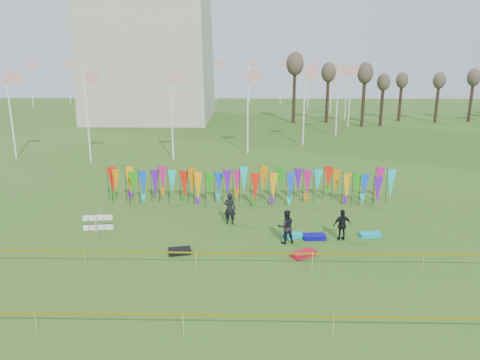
{
  "coord_description": "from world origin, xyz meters",
  "views": [
    {
      "loc": [
        0.28,
        -20.51,
        9.41
      ],
      "look_at": [
        -0.32,
        6.0,
        2.17
      ],
      "focal_mm": 35.0,
      "sensor_mm": 36.0,
      "label": 1
    }
  ],
  "objects_px": {
    "kite_bag_turquoise": "(293,236)",
    "kite_bag_blue": "(314,237)",
    "kite_bag_red": "(304,254)",
    "kite_bag_teal": "(370,235)",
    "kite_bag_black": "(180,251)",
    "person_right": "(342,225)",
    "person_mid": "(286,227)",
    "person_left": "(230,209)",
    "box_kite": "(98,223)"
  },
  "relations": [
    {
      "from": "box_kite",
      "to": "kite_bag_blue",
      "type": "bearing_deg",
      "value": -4.62
    },
    {
      "from": "person_left",
      "to": "kite_bag_blue",
      "type": "distance_m",
      "value": 5.04
    },
    {
      "from": "box_kite",
      "to": "person_right",
      "type": "distance_m",
      "value": 13.12
    },
    {
      "from": "kite_bag_turquoise",
      "to": "person_right",
      "type": "bearing_deg",
      "value": -5.93
    },
    {
      "from": "box_kite",
      "to": "kite_bag_red",
      "type": "distance_m",
      "value": 11.33
    },
    {
      "from": "person_right",
      "to": "kite_bag_red",
      "type": "relative_size",
      "value": 1.35
    },
    {
      "from": "person_mid",
      "to": "kite_bag_teal",
      "type": "relative_size",
      "value": 1.58
    },
    {
      "from": "person_right",
      "to": "kite_bag_red",
      "type": "height_order",
      "value": "person_right"
    },
    {
      "from": "kite_bag_red",
      "to": "kite_bag_teal",
      "type": "height_order",
      "value": "kite_bag_red"
    },
    {
      "from": "kite_bag_turquoise",
      "to": "box_kite",
      "type": "bearing_deg",
      "value": 175.75
    },
    {
      "from": "kite_bag_red",
      "to": "kite_bag_teal",
      "type": "relative_size",
      "value": 1.09
    },
    {
      "from": "person_mid",
      "to": "kite_bag_black",
      "type": "bearing_deg",
      "value": 2.07
    },
    {
      "from": "kite_bag_red",
      "to": "kite_bag_teal",
      "type": "distance_m",
      "value": 4.55
    },
    {
      "from": "person_right",
      "to": "person_left",
      "type": "bearing_deg",
      "value": -31.34
    },
    {
      "from": "kite_bag_turquoise",
      "to": "kite_bag_teal",
      "type": "bearing_deg",
      "value": 2.81
    },
    {
      "from": "person_left",
      "to": "kite_bag_turquoise",
      "type": "bearing_deg",
      "value": 159.69
    },
    {
      "from": "kite_bag_turquoise",
      "to": "kite_bag_blue",
      "type": "distance_m",
      "value": 1.12
    },
    {
      "from": "kite_bag_black",
      "to": "kite_bag_red",
      "type": "bearing_deg",
      "value": -1.64
    },
    {
      "from": "person_left",
      "to": "person_mid",
      "type": "distance_m",
      "value": 4.0
    },
    {
      "from": "person_left",
      "to": "kite_bag_turquoise",
      "type": "relative_size",
      "value": 1.69
    },
    {
      "from": "kite_bag_blue",
      "to": "person_right",
      "type": "bearing_deg",
      "value": -4.18
    },
    {
      "from": "person_left",
      "to": "kite_bag_teal",
      "type": "distance_m",
      "value": 7.75
    },
    {
      "from": "box_kite",
      "to": "person_mid",
      "type": "bearing_deg",
      "value": -8.47
    },
    {
      "from": "kite_bag_red",
      "to": "box_kite",
      "type": "bearing_deg",
      "value": 164.03
    },
    {
      "from": "person_right",
      "to": "kite_bag_teal",
      "type": "height_order",
      "value": "person_right"
    },
    {
      "from": "person_left",
      "to": "person_mid",
      "type": "bearing_deg",
      "value": 147.53
    },
    {
      "from": "kite_bag_teal",
      "to": "kite_bag_red",
      "type": "bearing_deg",
      "value": -146.23
    },
    {
      "from": "box_kite",
      "to": "kite_bag_blue",
      "type": "xyz_separation_m",
      "value": [
        11.67,
        -0.94,
        -0.33
      ]
    },
    {
      "from": "box_kite",
      "to": "person_right",
      "type": "height_order",
      "value": "person_right"
    },
    {
      "from": "person_left",
      "to": "person_right",
      "type": "relative_size",
      "value": 1.11
    },
    {
      "from": "kite_bag_black",
      "to": "kite_bag_turquoise",
      "type": "bearing_deg",
      "value": 20.88
    },
    {
      "from": "box_kite",
      "to": "person_left",
      "type": "xyz_separation_m",
      "value": [
        7.16,
        1.17,
        0.46
      ]
    },
    {
      "from": "kite_bag_blue",
      "to": "kite_bag_teal",
      "type": "distance_m",
      "value": 3.02
    },
    {
      "from": "person_mid",
      "to": "kite_bag_blue",
      "type": "distance_m",
      "value": 1.81
    },
    {
      "from": "box_kite",
      "to": "kite_bag_teal",
      "type": "distance_m",
      "value": 14.68
    },
    {
      "from": "person_right",
      "to": "kite_bag_black",
      "type": "xyz_separation_m",
      "value": [
        -8.17,
        -1.9,
        -0.7
      ]
    },
    {
      "from": "kite_bag_turquoise",
      "to": "kite_bag_black",
      "type": "relative_size",
      "value": 1.01
    },
    {
      "from": "kite_bag_black",
      "to": "kite_bag_teal",
      "type": "distance_m",
      "value": 10.05
    },
    {
      "from": "box_kite",
      "to": "kite_bag_black",
      "type": "height_order",
      "value": "box_kite"
    },
    {
      "from": "kite_bag_turquoise",
      "to": "kite_bag_blue",
      "type": "xyz_separation_m",
      "value": [
        1.11,
        -0.16,
        0.01
      ]
    },
    {
      "from": "person_right",
      "to": "kite_bag_red",
      "type": "distance_m",
      "value": 3.09
    },
    {
      "from": "kite_bag_red",
      "to": "kite_bag_black",
      "type": "distance_m",
      "value": 5.98
    },
    {
      "from": "kite_bag_turquoise",
      "to": "kite_bag_teal",
      "type": "relative_size",
      "value": 0.96
    },
    {
      "from": "kite_bag_blue",
      "to": "kite_bag_black",
      "type": "distance_m",
      "value": 7.06
    },
    {
      "from": "person_mid",
      "to": "kite_bag_turquoise",
      "type": "bearing_deg",
      "value": -133.98
    },
    {
      "from": "kite_bag_red",
      "to": "person_right",
      "type": "bearing_deg",
      "value": 43.42
    },
    {
      "from": "person_left",
      "to": "kite_bag_red",
      "type": "bearing_deg",
      "value": 140.54
    },
    {
      "from": "person_mid",
      "to": "kite_bag_turquoise",
      "type": "height_order",
      "value": "person_mid"
    },
    {
      "from": "person_right",
      "to": "kite_bag_blue",
      "type": "xyz_separation_m",
      "value": [
        -1.4,
        0.1,
        -0.7
      ]
    },
    {
      "from": "kite_bag_turquoise",
      "to": "kite_bag_blue",
      "type": "height_order",
      "value": "kite_bag_blue"
    }
  ]
}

